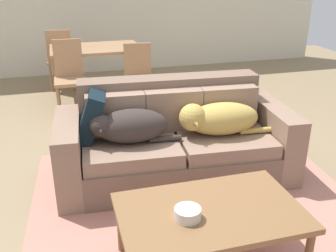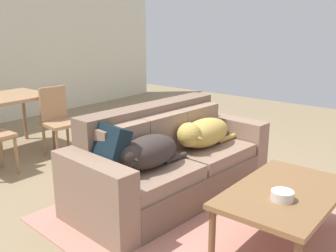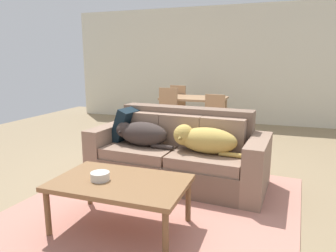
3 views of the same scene
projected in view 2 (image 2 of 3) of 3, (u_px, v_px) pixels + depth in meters
The scene contains 9 objects.
ground_plane at pixel (171, 192), 3.90m from camera, with size 10.00×10.00×0.00m, color #8D7756.
area_rug at pixel (255, 224), 3.28m from camera, with size 2.68×3.13×0.01m, color tan.
couch at pixel (169, 162), 3.77m from camera, with size 2.15×1.03×0.88m.
dog_on_left_cushion at pixel (147, 152), 3.31m from camera, with size 0.77×0.36×0.29m.
dog_on_right_cushion at pixel (203, 133), 3.86m from camera, with size 0.84×0.37×0.31m.
throw_pillow_by_left_arm at pixel (105, 150), 3.20m from camera, with size 0.14×0.44×0.44m, color black.
coffee_table at pixel (285, 196), 2.90m from camera, with size 1.14×0.71×0.45m.
bowl_on_coffee_table at pixel (282, 196), 2.73m from camera, with size 0.16×0.16×0.07m, color silver.
dining_chair_near_right at pixel (58, 118), 4.90m from camera, with size 0.45×0.45×0.87m.
Camera 2 is at (-2.80, -2.23, 1.69)m, focal length 40.98 mm.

